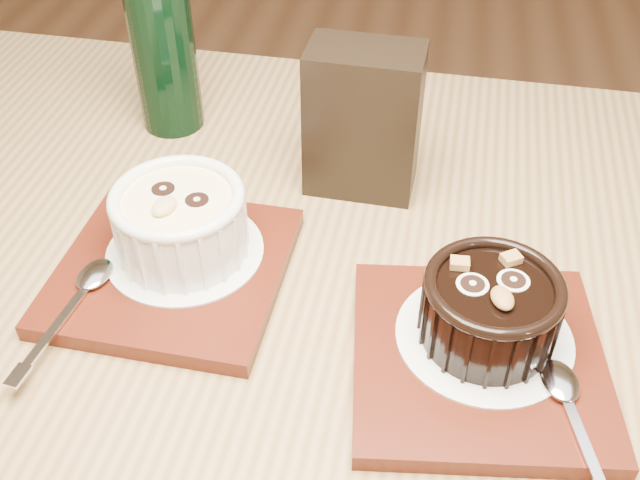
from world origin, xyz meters
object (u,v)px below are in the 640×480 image
Objects in this scene: tray_right at (478,360)px; tray_left at (172,270)px; green_bottle at (163,43)px; ramekin_dark at (490,307)px; ramekin_white at (180,220)px; table at (279,376)px; condiment_stand at (363,121)px.

tray_left is at bearing 167.54° from tray_right.
ramekin_dark is at bearing -39.36° from green_bottle.
ramekin_dark is at bearing -8.72° from tray_left.
green_bottle is at bearing 127.33° from ramekin_white.
table is at bearing -56.56° from green_bottle.
ramekin_white is 0.19m from condiment_stand.
table is 6.82× the size of tray_left.
green_bottle is (-0.08, 0.21, 0.04)m from ramekin_white.
ramekin_white is at bearing -133.47° from condiment_stand.
tray_right is 0.24m from condiment_stand.
ramekin_white is 1.08× the size of ramekin_dark.
ramekin_white is 0.26m from tray_right.
ramekin_white is 0.60× the size of tray_right.
ramekin_dark is at bearing -59.01° from condiment_stand.
condiment_stand is (-0.11, 0.21, 0.06)m from tray_right.
tray_left is 1.82× the size of ramekin_dark.
tray_left is at bearing -97.56° from ramekin_white.
ramekin_dark reaches higher than tray_right.
green_bottle reaches higher than ramekin_dark.
green_bottle is (-0.21, 0.07, 0.02)m from condiment_stand.
condiment_stand reaches higher than tray_right.
condiment_stand is at bearing 63.48° from ramekin_white.
tray_left is 0.21m from condiment_stand.
ramekin_dark is at bearing 78.93° from tray_right.
green_bottle reaches higher than tray_left.
tray_right is at bearing -41.33° from green_bottle.
tray_left is 1.29× the size of condiment_stand.
green_bottle is at bearing 138.67° from tray_right.
table is 0.13m from tray_left.
table is at bearing -105.65° from condiment_stand.
green_bottle is (-0.16, 0.24, 0.18)m from table.
condiment_stand is (0.13, 0.14, 0.02)m from ramekin_white.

